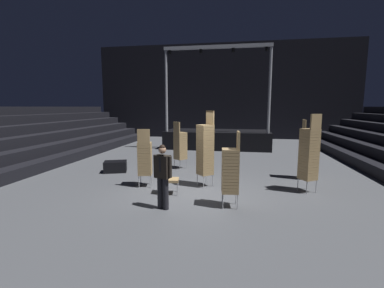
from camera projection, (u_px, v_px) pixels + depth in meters
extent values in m
cube|color=#515459|center=(194.00, 192.00, 8.55)|extent=(22.00, 30.00, 0.10)
cube|color=black|center=(223.00, 91.00, 22.62)|extent=(22.00, 0.30, 8.00)
cube|color=black|center=(30.00, 168.00, 10.65)|extent=(0.75, 24.00, 0.45)
cube|color=black|center=(13.00, 157.00, 10.72)|extent=(0.75, 24.00, 0.45)
cube|color=black|center=(217.00, 139.00, 17.53)|extent=(6.71, 2.94, 1.13)
cylinder|color=#9EA0A8|center=(166.00, 91.00, 16.43)|extent=(0.16, 0.16, 5.05)
cylinder|color=#9EA0A8|center=(270.00, 90.00, 15.38)|extent=(0.16, 0.16, 5.05)
cube|color=#9EA0A8|center=(217.00, 47.00, 15.55)|extent=(6.41, 0.20, 0.20)
cylinder|color=black|center=(170.00, 52.00, 16.07)|extent=(0.18, 0.18, 0.22)
cylinder|color=black|center=(201.00, 51.00, 15.75)|extent=(0.18, 0.18, 0.22)
cylinder|color=black|center=(233.00, 50.00, 15.42)|extent=(0.18, 0.18, 0.22)
cylinder|color=black|center=(267.00, 49.00, 15.10)|extent=(0.18, 0.18, 0.22)
cylinder|color=black|center=(166.00, 194.00, 6.94)|extent=(0.15, 0.15, 0.85)
cylinder|color=black|center=(160.00, 193.00, 7.02)|extent=(0.15, 0.15, 0.85)
cube|color=silver|center=(161.00, 167.00, 6.83)|extent=(0.20, 0.15, 0.60)
cube|color=black|center=(163.00, 166.00, 6.88)|extent=(0.45, 0.35, 0.60)
cube|color=black|center=(160.00, 165.00, 6.77)|extent=(0.06, 0.03, 0.38)
cylinder|color=black|center=(170.00, 167.00, 6.76)|extent=(0.12, 0.12, 0.55)
cylinder|color=black|center=(155.00, 165.00, 6.99)|extent=(0.12, 0.12, 0.55)
sphere|color=tan|center=(162.00, 150.00, 6.82)|extent=(0.20, 0.20, 0.20)
sphere|color=black|center=(162.00, 148.00, 6.81)|extent=(0.16, 0.16, 0.16)
cylinder|color=#B2B5BA|center=(298.00, 185.00, 8.53)|extent=(0.02, 0.02, 0.40)
cylinder|color=#B2B5BA|center=(307.00, 183.00, 8.68)|extent=(0.02, 0.02, 0.40)
cylinder|color=#B2B5BA|center=(307.00, 188.00, 8.19)|extent=(0.02, 0.02, 0.40)
cylinder|color=#B2B5BA|center=(316.00, 186.00, 8.33)|extent=(0.02, 0.02, 0.40)
cube|color=#A38456|center=(307.00, 178.00, 8.40)|extent=(0.61, 0.61, 0.08)
cube|color=#A38456|center=(307.00, 175.00, 8.38)|extent=(0.61, 0.61, 0.08)
cube|color=#A38456|center=(308.00, 173.00, 8.37)|extent=(0.61, 0.61, 0.08)
cube|color=#A38456|center=(308.00, 170.00, 8.36)|extent=(0.61, 0.61, 0.08)
cube|color=#A38456|center=(308.00, 168.00, 8.35)|extent=(0.61, 0.61, 0.08)
cube|color=#A38456|center=(308.00, 165.00, 8.34)|extent=(0.61, 0.61, 0.08)
cube|color=#A38456|center=(308.00, 162.00, 8.33)|extent=(0.61, 0.61, 0.08)
cube|color=#A38456|center=(308.00, 160.00, 8.31)|extent=(0.61, 0.61, 0.08)
cube|color=#A38456|center=(309.00, 157.00, 8.30)|extent=(0.61, 0.61, 0.08)
cube|color=#A38456|center=(309.00, 154.00, 8.29)|extent=(0.61, 0.61, 0.08)
cube|color=#A38456|center=(309.00, 152.00, 8.28)|extent=(0.61, 0.61, 0.08)
cube|color=#A38456|center=(309.00, 149.00, 8.27)|extent=(0.61, 0.61, 0.08)
cube|color=#A38456|center=(309.00, 146.00, 8.25)|extent=(0.61, 0.61, 0.08)
cube|color=#A38456|center=(309.00, 144.00, 8.24)|extent=(0.61, 0.61, 0.08)
cube|color=#A38456|center=(310.00, 141.00, 8.23)|extent=(0.61, 0.61, 0.08)
cube|color=#A38456|center=(310.00, 138.00, 8.22)|extent=(0.61, 0.61, 0.08)
cube|color=#A38456|center=(310.00, 136.00, 8.21)|extent=(0.61, 0.61, 0.08)
cube|color=#A38456|center=(310.00, 133.00, 8.20)|extent=(0.61, 0.61, 0.08)
cube|color=#A38456|center=(310.00, 130.00, 8.18)|extent=(0.61, 0.61, 0.08)
cube|color=#A38456|center=(316.00, 122.00, 7.97)|extent=(0.37, 0.26, 0.46)
cylinder|color=#B2B5BA|center=(181.00, 162.00, 11.95)|extent=(0.02, 0.02, 0.40)
cylinder|color=#B2B5BA|center=(186.00, 164.00, 11.66)|extent=(0.02, 0.02, 0.40)
cylinder|color=#B2B5BA|center=(174.00, 164.00, 11.70)|extent=(0.02, 0.02, 0.40)
cylinder|color=#B2B5BA|center=(180.00, 165.00, 11.41)|extent=(0.02, 0.02, 0.40)
cube|color=#A38456|center=(180.00, 158.00, 11.65)|extent=(0.62, 0.62, 0.08)
cube|color=#A38456|center=(180.00, 156.00, 11.63)|extent=(0.62, 0.62, 0.08)
cube|color=#A38456|center=(180.00, 154.00, 11.62)|extent=(0.62, 0.62, 0.08)
cube|color=#A38456|center=(180.00, 153.00, 11.61)|extent=(0.62, 0.62, 0.08)
cube|color=#A38456|center=(180.00, 151.00, 11.60)|extent=(0.62, 0.62, 0.08)
cube|color=#A38456|center=(180.00, 149.00, 11.59)|extent=(0.62, 0.62, 0.08)
cube|color=#A38456|center=(180.00, 147.00, 11.58)|extent=(0.62, 0.62, 0.08)
cube|color=#A38456|center=(180.00, 145.00, 11.56)|extent=(0.62, 0.62, 0.08)
cube|color=#A38456|center=(180.00, 143.00, 11.55)|extent=(0.62, 0.62, 0.08)
cube|color=#A38456|center=(180.00, 141.00, 11.54)|extent=(0.62, 0.62, 0.08)
cube|color=#A38456|center=(180.00, 139.00, 11.53)|extent=(0.62, 0.62, 0.08)
cube|color=#A38456|center=(180.00, 137.00, 11.52)|extent=(0.62, 0.62, 0.08)
cube|color=#A38456|center=(180.00, 135.00, 11.50)|extent=(0.62, 0.62, 0.08)
cube|color=#A38456|center=(180.00, 133.00, 11.49)|extent=(0.62, 0.62, 0.08)
cube|color=#A38456|center=(177.00, 127.00, 11.33)|extent=(0.35, 0.29, 0.46)
cylinder|color=#B2B5BA|center=(141.00, 179.00, 9.21)|extent=(0.02, 0.02, 0.40)
cylinder|color=#B2B5BA|center=(152.00, 179.00, 9.22)|extent=(0.02, 0.02, 0.40)
cylinder|color=#B2B5BA|center=(139.00, 182.00, 8.83)|extent=(0.02, 0.02, 0.40)
cylinder|color=#B2B5BA|center=(150.00, 182.00, 8.85)|extent=(0.02, 0.02, 0.40)
cube|color=#A38456|center=(145.00, 173.00, 8.99)|extent=(0.52, 0.52, 0.08)
cube|color=#A38456|center=(145.00, 171.00, 8.98)|extent=(0.52, 0.52, 0.08)
cube|color=#A38456|center=(145.00, 168.00, 8.97)|extent=(0.52, 0.52, 0.08)
cube|color=#A38456|center=(145.00, 166.00, 8.96)|extent=(0.52, 0.52, 0.08)
cube|color=#A38456|center=(145.00, 164.00, 8.95)|extent=(0.52, 0.52, 0.08)
cube|color=#A38456|center=(145.00, 161.00, 8.94)|extent=(0.52, 0.52, 0.08)
cube|color=#A38456|center=(145.00, 159.00, 8.92)|extent=(0.52, 0.52, 0.08)
cube|color=#A38456|center=(145.00, 156.00, 8.91)|extent=(0.52, 0.52, 0.08)
cube|color=#A38456|center=(145.00, 154.00, 8.90)|extent=(0.52, 0.52, 0.08)
cube|color=#A38456|center=(145.00, 151.00, 8.89)|extent=(0.52, 0.52, 0.08)
cube|color=#A38456|center=(145.00, 149.00, 8.88)|extent=(0.52, 0.52, 0.08)
cube|color=#A38456|center=(145.00, 146.00, 8.86)|extent=(0.52, 0.52, 0.08)
cube|color=#A38456|center=(145.00, 144.00, 8.85)|extent=(0.52, 0.52, 0.08)
cube|color=#A38456|center=(143.00, 136.00, 8.62)|extent=(0.41, 0.13, 0.46)
cylinder|color=#B2B5BA|center=(223.00, 202.00, 6.99)|extent=(0.02, 0.02, 0.40)
cylinder|color=#B2B5BA|center=(222.00, 197.00, 7.36)|extent=(0.02, 0.02, 0.40)
cylinder|color=#B2B5BA|center=(237.00, 202.00, 6.96)|extent=(0.02, 0.02, 0.40)
cylinder|color=#B2B5BA|center=(236.00, 197.00, 7.33)|extent=(0.02, 0.02, 0.40)
cube|color=#A38456|center=(230.00, 191.00, 7.13)|extent=(0.48, 0.48, 0.08)
cube|color=#A38456|center=(230.00, 188.00, 7.11)|extent=(0.48, 0.48, 0.08)
cube|color=#A38456|center=(230.00, 185.00, 7.10)|extent=(0.48, 0.48, 0.08)
cube|color=#A38456|center=(230.00, 182.00, 7.09)|extent=(0.48, 0.48, 0.08)
cube|color=#A38456|center=(230.00, 179.00, 7.08)|extent=(0.48, 0.48, 0.08)
cube|color=#A38456|center=(230.00, 175.00, 7.07)|extent=(0.48, 0.48, 0.08)
cube|color=#A38456|center=(230.00, 172.00, 7.06)|extent=(0.48, 0.48, 0.08)
cube|color=#A38456|center=(230.00, 169.00, 7.04)|extent=(0.48, 0.48, 0.08)
cube|color=#A38456|center=(230.00, 166.00, 7.03)|extent=(0.48, 0.48, 0.08)
cube|color=#A38456|center=(230.00, 163.00, 7.02)|extent=(0.48, 0.48, 0.08)
cube|color=#A38456|center=(230.00, 160.00, 7.01)|extent=(0.48, 0.48, 0.08)
cube|color=#A38456|center=(230.00, 157.00, 7.00)|extent=(0.48, 0.48, 0.08)
cube|color=#A38456|center=(231.00, 154.00, 6.98)|extent=(0.48, 0.48, 0.08)
cube|color=#A38456|center=(231.00, 150.00, 6.97)|extent=(0.48, 0.48, 0.08)
cube|color=#A38456|center=(238.00, 140.00, 6.92)|extent=(0.09, 0.41, 0.46)
cylinder|color=#B2B5BA|center=(203.00, 182.00, 8.79)|extent=(0.02, 0.02, 0.40)
cylinder|color=#B2B5BA|center=(197.00, 180.00, 9.11)|extent=(0.02, 0.02, 0.40)
cylinder|color=#B2B5BA|center=(213.00, 181.00, 8.99)|extent=(0.02, 0.02, 0.40)
cylinder|color=#B2B5BA|center=(206.00, 178.00, 9.31)|extent=(0.02, 0.02, 0.40)
cube|color=#A38456|center=(205.00, 173.00, 9.02)|extent=(0.62, 0.62, 0.08)
cube|color=#A38456|center=(205.00, 171.00, 9.00)|extent=(0.62, 0.62, 0.08)
cube|color=#A38456|center=(205.00, 168.00, 8.99)|extent=(0.62, 0.62, 0.08)
cube|color=#A38456|center=(205.00, 166.00, 8.98)|extent=(0.62, 0.62, 0.08)
cube|color=#A38456|center=(205.00, 163.00, 8.97)|extent=(0.62, 0.62, 0.08)
cube|color=#A38456|center=(205.00, 161.00, 8.96)|extent=(0.62, 0.62, 0.08)
cube|color=#A38456|center=(205.00, 159.00, 8.94)|extent=(0.62, 0.62, 0.08)
cube|color=#A38456|center=(205.00, 156.00, 8.93)|extent=(0.62, 0.62, 0.08)
cube|color=#A38456|center=(205.00, 154.00, 8.92)|extent=(0.62, 0.62, 0.08)
cube|color=#A38456|center=(205.00, 151.00, 8.91)|extent=(0.62, 0.62, 0.08)
cube|color=#A38456|center=(205.00, 149.00, 8.90)|extent=(0.62, 0.62, 0.08)
cube|color=#A38456|center=(205.00, 146.00, 8.88)|extent=(0.62, 0.62, 0.08)
cube|color=#A38456|center=(205.00, 144.00, 8.87)|extent=(0.62, 0.62, 0.08)
cube|color=#A38456|center=(205.00, 141.00, 8.86)|extent=(0.62, 0.62, 0.08)
cube|color=#A38456|center=(205.00, 139.00, 8.85)|extent=(0.62, 0.62, 0.08)
cube|color=#A38456|center=(205.00, 136.00, 8.84)|extent=(0.62, 0.62, 0.08)
cube|color=#A38456|center=(205.00, 134.00, 8.83)|extent=(0.62, 0.62, 0.08)
cube|color=#A38456|center=(205.00, 131.00, 8.81)|extent=(0.62, 0.62, 0.08)
cube|color=#A38456|center=(205.00, 128.00, 8.80)|extent=(0.62, 0.62, 0.08)
cube|color=#A38456|center=(205.00, 126.00, 8.79)|extent=(0.62, 0.62, 0.08)
cube|color=#A38456|center=(210.00, 118.00, 8.85)|extent=(0.31, 0.34, 0.46)
cylinder|color=#B2B5BA|center=(311.00, 173.00, 10.07)|extent=(0.02, 0.02, 0.40)
cylinder|color=#B2B5BA|center=(314.00, 175.00, 9.70)|extent=(0.02, 0.02, 0.40)
cylinder|color=#B2B5BA|center=(300.00, 172.00, 10.13)|extent=(0.02, 0.02, 0.40)
cylinder|color=#B2B5BA|center=(303.00, 175.00, 9.76)|extent=(0.02, 0.02, 0.40)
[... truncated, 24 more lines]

